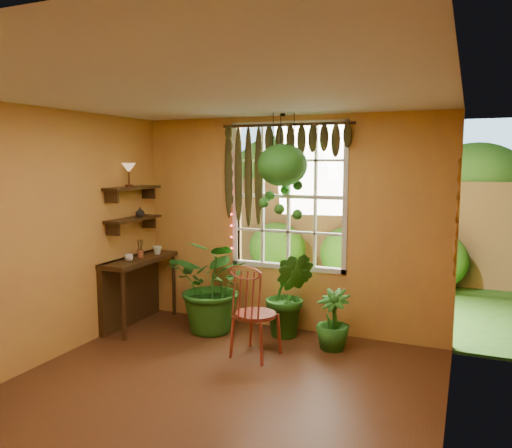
{
  "coord_description": "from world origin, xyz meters",
  "views": [
    {
      "loc": [
        2.09,
        -3.64,
        2.14
      ],
      "look_at": [
        0.04,
        1.15,
        1.48
      ],
      "focal_mm": 35.0,
      "sensor_mm": 36.0,
      "label": 1
    }
  ],
  "objects_px": {
    "potted_plant_left": "(215,285)",
    "potted_plant_mid": "(289,295)",
    "counter_ledge": "(133,283)",
    "hanging_basket": "(282,173)",
    "windsor_chair": "(254,326)"
  },
  "relations": [
    {
      "from": "potted_plant_left",
      "to": "potted_plant_mid",
      "type": "distance_m",
      "value": 0.94
    },
    {
      "from": "counter_ledge",
      "to": "hanging_basket",
      "type": "relative_size",
      "value": 0.95
    },
    {
      "from": "potted_plant_left",
      "to": "hanging_basket",
      "type": "xyz_separation_m",
      "value": [
        0.81,
        0.22,
        1.4
      ]
    },
    {
      "from": "counter_ledge",
      "to": "potted_plant_left",
      "type": "relative_size",
      "value": 1.0
    },
    {
      "from": "windsor_chair",
      "to": "potted_plant_mid",
      "type": "relative_size",
      "value": 1.14
    },
    {
      "from": "counter_ledge",
      "to": "potted_plant_mid",
      "type": "relative_size",
      "value": 1.13
    },
    {
      "from": "windsor_chair",
      "to": "potted_plant_left",
      "type": "relative_size",
      "value": 1.0
    },
    {
      "from": "potted_plant_left",
      "to": "potted_plant_mid",
      "type": "xyz_separation_m",
      "value": [
        0.92,
        0.2,
        -0.07
      ]
    },
    {
      "from": "potted_plant_mid",
      "to": "hanging_basket",
      "type": "height_order",
      "value": "hanging_basket"
    },
    {
      "from": "potted_plant_mid",
      "to": "potted_plant_left",
      "type": "bearing_deg",
      "value": -167.7
    },
    {
      "from": "potted_plant_left",
      "to": "hanging_basket",
      "type": "bearing_deg",
      "value": 15.24
    },
    {
      "from": "counter_ledge",
      "to": "windsor_chair",
      "type": "relative_size",
      "value": 1.0
    },
    {
      "from": "windsor_chair",
      "to": "hanging_basket",
      "type": "relative_size",
      "value": 0.95
    },
    {
      "from": "windsor_chair",
      "to": "hanging_basket",
      "type": "bearing_deg",
      "value": 97.23
    },
    {
      "from": "counter_ledge",
      "to": "potted_plant_left",
      "type": "xyz_separation_m",
      "value": [
        1.13,
        0.15,
        0.05
      ]
    }
  ]
}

